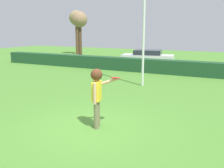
# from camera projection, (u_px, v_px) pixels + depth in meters

# --- Properties ---
(ground_plane) EXTENTS (60.00, 60.00, 0.00)m
(ground_plane) POSITION_uv_depth(u_px,v_px,m) (91.00, 127.00, 7.73)
(ground_plane) COLOR #508C32
(person) EXTENTS (0.68, 0.70, 1.79)m
(person) POSITION_uv_depth(u_px,v_px,m) (97.00, 90.00, 7.48)
(person) COLOR #74704F
(person) RESTS_ON ground
(frisbee) EXTENTS (0.28, 0.28, 0.06)m
(frisbee) POSITION_uv_depth(u_px,v_px,m) (116.00, 78.00, 7.47)
(frisbee) COLOR red
(lamppost) EXTENTS (0.24, 0.24, 6.86)m
(lamppost) POSITION_uv_depth(u_px,v_px,m) (144.00, 12.00, 12.66)
(lamppost) COLOR silver
(lamppost) RESTS_ON ground
(hedge_row) EXTENTS (28.91, 0.90, 0.91)m
(hedge_row) POSITION_uv_depth(u_px,v_px,m) (174.00, 67.00, 16.80)
(hedge_row) COLOR #1F492A
(hedge_row) RESTS_ON ground
(parked_car_white) EXTENTS (4.43, 2.41, 1.25)m
(parked_car_white) POSITION_uv_depth(u_px,v_px,m) (148.00, 57.00, 21.22)
(parked_car_white) COLOR white
(parked_car_white) RESTS_ON ground
(bare_elm_tree) EXTENTS (1.70, 1.70, 5.09)m
(bare_elm_tree) POSITION_uv_depth(u_px,v_px,m) (76.00, 19.00, 29.78)
(bare_elm_tree) COLOR brown
(bare_elm_tree) RESTS_ON ground
(oak_tree) EXTENTS (1.49, 1.49, 4.57)m
(oak_tree) POSITION_uv_depth(u_px,v_px,m) (80.00, 22.00, 24.16)
(oak_tree) COLOR #513925
(oak_tree) RESTS_ON ground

